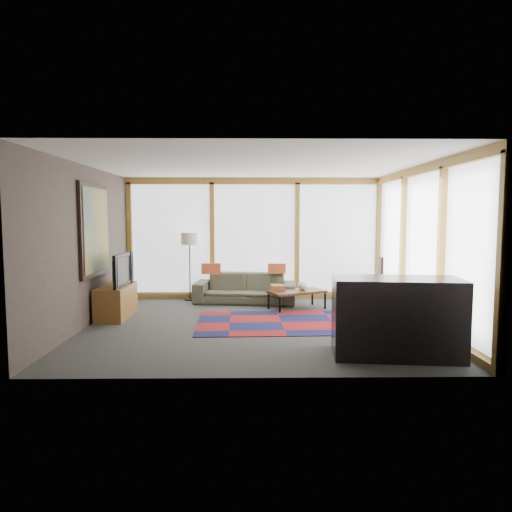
{
  "coord_description": "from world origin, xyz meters",
  "views": [
    {
      "loc": [
        -0.11,
        -7.4,
        1.78
      ],
      "look_at": [
        0.0,
        0.4,
        1.1
      ],
      "focal_mm": 32.0,
      "sensor_mm": 36.0,
      "label": 1
    }
  ],
  "objects_px": {
    "sofa": "(245,288)",
    "television": "(118,270)",
    "bar_counter": "(396,317)",
    "floor_lamp": "(190,266)",
    "bookshelf": "(387,299)",
    "tv_console": "(116,301)",
    "coffee_table": "(297,300)"
  },
  "relations": [
    {
      "from": "floor_lamp",
      "to": "bookshelf",
      "type": "xyz_separation_m",
      "value": [
        3.81,
        -1.37,
        -0.46
      ]
    },
    {
      "from": "bookshelf",
      "to": "bar_counter",
      "type": "bearing_deg",
      "value": -104.62
    },
    {
      "from": "floor_lamp",
      "to": "television",
      "type": "xyz_separation_m",
      "value": [
        -1.04,
        -1.68,
        0.13
      ]
    },
    {
      "from": "sofa",
      "to": "coffee_table",
      "type": "distance_m",
      "value": 1.22
    },
    {
      "from": "tv_console",
      "to": "television",
      "type": "distance_m",
      "value": 0.57
    },
    {
      "from": "floor_lamp",
      "to": "bar_counter",
      "type": "bearing_deg",
      "value": -51.49
    },
    {
      "from": "sofa",
      "to": "floor_lamp",
      "type": "bearing_deg",
      "value": 172.61
    },
    {
      "from": "coffee_table",
      "to": "bar_counter",
      "type": "xyz_separation_m",
      "value": [
        0.96,
        -2.98,
        0.32
      ]
    },
    {
      "from": "coffee_table",
      "to": "television",
      "type": "height_order",
      "value": "television"
    },
    {
      "from": "floor_lamp",
      "to": "coffee_table",
      "type": "bearing_deg",
      "value": -23.94
    },
    {
      "from": "floor_lamp",
      "to": "coffee_table",
      "type": "distance_m",
      "value": 2.44
    },
    {
      "from": "sofa",
      "to": "television",
      "type": "distance_m",
      "value": 2.67
    },
    {
      "from": "floor_lamp",
      "to": "coffee_table",
      "type": "height_order",
      "value": "floor_lamp"
    },
    {
      "from": "sofa",
      "to": "television",
      "type": "height_order",
      "value": "television"
    },
    {
      "from": "sofa",
      "to": "bookshelf",
      "type": "xyz_separation_m",
      "value": [
        2.63,
        -1.08,
        -0.04
      ]
    },
    {
      "from": "coffee_table",
      "to": "bookshelf",
      "type": "xyz_separation_m",
      "value": [
        1.63,
        -0.4,
        0.08
      ]
    },
    {
      "from": "bookshelf",
      "to": "floor_lamp",
      "type": "bearing_deg",
      "value": 160.28
    },
    {
      "from": "sofa",
      "to": "bar_counter",
      "type": "height_order",
      "value": "bar_counter"
    },
    {
      "from": "sofa",
      "to": "bookshelf",
      "type": "distance_m",
      "value": 2.84
    },
    {
      "from": "television",
      "to": "sofa",
      "type": "bearing_deg",
      "value": -55.65
    },
    {
      "from": "coffee_table",
      "to": "television",
      "type": "relative_size",
      "value": 1.08
    },
    {
      "from": "bookshelf",
      "to": "bar_counter",
      "type": "relative_size",
      "value": 1.32
    },
    {
      "from": "floor_lamp",
      "to": "bookshelf",
      "type": "bearing_deg",
      "value": -19.72
    },
    {
      "from": "floor_lamp",
      "to": "tv_console",
      "type": "xyz_separation_m",
      "value": [
        -1.09,
        -1.65,
        -0.44
      ]
    },
    {
      "from": "bookshelf",
      "to": "television",
      "type": "relative_size",
      "value": 2.1
    },
    {
      "from": "floor_lamp",
      "to": "tv_console",
      "type": "bearing_deg",
      "value": -123.37
    },
    {
      "from": "sofa",
      "to": "bookshelf",
      "type": "bearing_deg",
      "value": -15.92
    },
    {
      "from": "sofa",
      "to": "television",
      "type": "xyz_separation_m",
      "value": [
        -2.21,
        -1.39,
        0.55
      ]
    },
    {
      "from": "coffee_table",
      "to": "bookshelf",
      "type": "bearing_deg",
      "value": -13.73
    },
    {
      "from": "television",
      "to": "coffee_table",
      "type": "bearing_deg",
      "value": -75.32
    },
    {
      "from": "coffee_table",
      "to": "bookshelf",
      "type": "height_order",
      "value": "bookshelf"
    },
    {
      "from": "sofa",
      "to": "bar_counter",
      "type": "bearing_deg",
      "value": -55.44
    }
  ]
}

